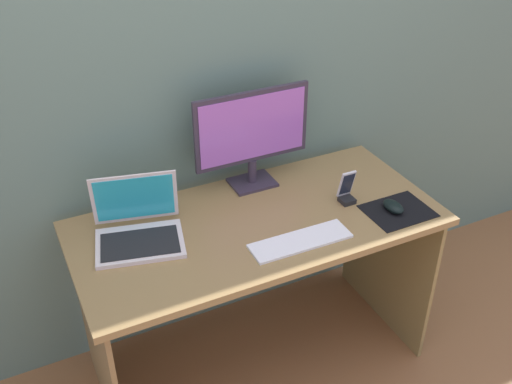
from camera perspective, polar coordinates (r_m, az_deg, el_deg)
name	(u,v)px	position (r m, az deg, el deg)	size (l,w,h in m)	color
ground_plane	(257,358)	(2.75, 0.11, -15.64)	(8.00, 8.00, 0.00)	#935F3A
wall_back	(212,61)	(2.34, -4.19, 12.36)	(6.00, 0.04, 2.50)	slate
desk	(257,254)	(2.34, 0.13, -5.92)	(1.39, 0.66, 0.75)	olive
monitor	(252,134)	(2.35, -0.37, 5.61)	(0.48, 0.14, 0.41)	#352B3C
laptop	(138,228)	(2.17, -11.21, -3.39)	(0.36, 0.32, 0.23)	silver
keyboard_external	(300,241)	(2.14, 4.27, -4.70)	(0.38, 0.11, 0.01)	white
mousepad	(398,211)	(2.36, 13.43, -1.77)	(0.25, 0.20, 0.00)	black
mouse	(393,206)	(2.35, 13.00, -1.35)	(0.06, 0.10, 0.04)	black
phone_in_dock	(347,191)	(2.36, 8.68, 0.08)	(0.06, 0.06, 0.14)	black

